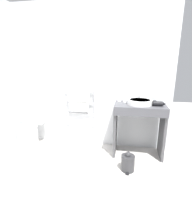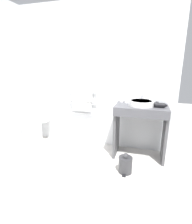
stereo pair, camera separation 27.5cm
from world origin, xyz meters
The scene contains 12 objects.
ground_plane centered at (0.00, 0.00, 0.00)m, with size 12.00×12.00×0.00m, color silver.
wall_back centered at (0.00, 1.64, 1.28)m, with size 2.99×0.12×2.56m, color silver.
toilet centered at (-1.03, 1.22, 0.34)m, with size 0.39×0.52×0.78m.
towel_radiator centered at (-0.16, 1.53, 0.76)m, with size 0.60×0.06×1.07m.
vanity_counter centered at (0.93, 1.29, 0.58)m, with size 0.81×0.52×0.88m.
sink_basin centered at (0.92, 1.30, 0.93)m, with size 0.40×0.40×0.08m.
faucet centered at (0.92, 1.51, 0.96)m, with size 0.02×0.10×0.12m.
cup_near_wall centered at (0.59, 1.47, 0.93)m, with size 0.06×0.06×0.10m.
cup_near_edge centered at (0.68, 1.43, 0.93)m, with size 0.07×0.07×0.09m.
hair_dryer centered at (1.20, 1.25, 0.92)m, with size 0.20×0.18×0.07m.
trash_bin centered at (0.78, 0.77, 0.13)m, with size 0.20×0.23×0.30m.
bath_mat centered at (-0.95, 0.54, 0.01)m, with size 0.56×0.36×0.01m, color #B2BCCC.
Camera 2 is at (1.00, -1.47, 1.51)m, focal length 28.00 mm.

